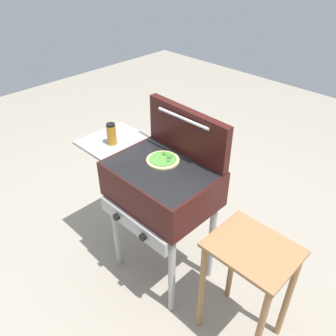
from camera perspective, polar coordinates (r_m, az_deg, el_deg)
ground_plane at (r=2.64m, az=-0.80°, el=-16.21°), size 8.00×8.00×0.00m
grill at (r=2.12m, az=-1.32°, el=-3.01°), size 0.96×0.53×0.90m
grill_lid_open at (r=2.08m, az=3.19°, el=5.92°), size 0.63×0.09×0.30m
pizza_veggie at (r=2.08m, az=-0.79°, el=1.41°), size 0.20×0.20×0.03m
sauce_jar at (r=2.26m, az=-9.32°, el=5.57°), size 0.06×0.06×0.14m
prep_table at (r=1.99m, az=13.13°, el=-16.63°), size 0.44×0.36×0.73m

